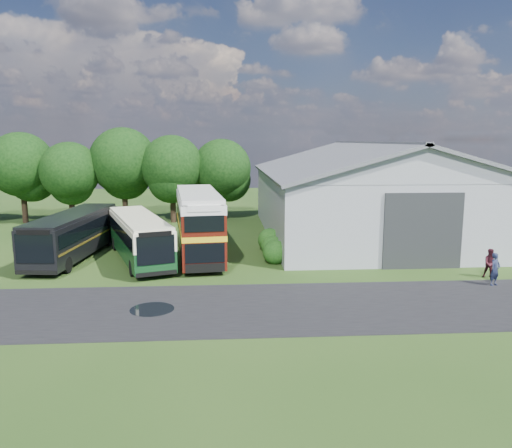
{
  "coord_description": "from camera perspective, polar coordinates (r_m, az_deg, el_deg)",
  "views": [
    {
      "loc": [
        2.09,
        -27.02,
        8.35
      ],
      "look_at": [
        4.42,
        8.0,
        2.4
      ],
      "focal_mm": 35.0,
      "sensor_mm": 36.0,
      "label": 1
    }
  ],
  "objects": [
    {
      "name": "asphalt_road",
      "position": [
        25.45,
        -1.58,
        -9.53
      ],
      "size": [
        60.0,
        8.0,
        0.02
      ],
      "primitive_type": "cube",
      "color": "black",
      "rests_on": "ground"
    },
    {
      "name": "shrub_back",
      "position": [
        38.12,
        1.57,
        -3.04
      ],
      "size": [
        1.8,
        1.8,
        1.8
      ],
      "primitive_type": "sphere",
      "color": "#194714",
      "rests_on": "ground"
    },
    {
      "name": "ground",
      "position": [
        28.36,
        -7.94,
        -7.6
      ],
      "size": [
        120.0,
        120.0,
        0.0
      ],
      "primitive_type": "plane",
      "color": "#1F3B13",
      "rests_on": "ground"
    },
    {
      "name": "shrub_mid",
      "position": [
        36.18,
        1.86,
        -3.73
      ],
      "size": [
        1.6,
        1.6,
        1.6
      ],
      "primitive_type": "sphere",
      "color": "#194714",
      "rests_on": "ground"
    },
    {
      "name": "tree_right_a",
      "position": [
        51.15,
        -9.58,
        6.5
      ],
      "size": [
        6.26,
        6.26,
        8.83
      ],
      "color": "black",
      "rests_on": "ground"
    },
    {
      "name": "bus_maroon_double",
      "position": [
        35.73,
        -6.57,
        -0.08
      ],
      "size": [
        4.03,
        11.28,
        4.74
      ],
      "rotation": [
        0.0,
        0.0,
        0.11
      ],
      "color": "black",
      "rests_on": "ground"
    },
    {
      "name": "tree_left_a",
      "position": [
        55.36,
        -25.24,
        6.15
      ],
      "size": [
        6.46,
        6.46,
        9.12
      ],
      "color": "black",
      "rests_on": "ground"
    },
    {
      "name": "tree_mid",
      "position": [
        52.84,
        -14.93,
        6.95
      ],
      "size": [
        6.8,
        6.8,
        9.6
      ],
      "color": "black",
      "rests_on": "ground"
    },
    {
      "name": "storage_shed",
      "position": [
        45.1,
        12.87,
        4.06
      ],
      "size": [
        18.8,
        24.8,
        8.15
      ],
      "color": "gray",
      "rests_on": "ground"
    },
    {
      "name": "bus_dark_single",
      "position": [
        37.72,
        -20.15,
        -1.12
      ],
      "size": [
        3.89,
        11.83,
        3.2
      ],
      "rotation": [
        0.0,
        0.0,
        -0.1
      ],
      "color": "black",
      "rests_on": "ground"
    },
    {
      "name": "bus_green_single",
      "position": [
        35.62,
        -13.23,
        -1.45
      ],
      "size": [
        6.22,
        11.59,
        3.13
      ],
      "rotation": [
        0.0,
        0.0,
        0.34
      ],
      "color": "black",
      "rests_on": "ground"
    },
    {
      "name": "shrub_front",
      "position": [
        34.24,
        2.19,
        -4.5
      ],
      "size": [
        1.7,
        1.7,
        1.7
      ],
      "primitive_type": "sphere",
      "color": "#194714",
      "rests_on": "ground"
    },
    {
      "name": "visitor_a",
      "position": [
        31.97,
        25.65,
        -4.72
      ],
      "size": [
        0.83,
        0.73,
        1.91
      ],
      "primitive_type": "imported",
      "rotation": [
        0.0,
        0.0,
        0.48
      ],
      "color": "#1C233E",
      "rests_on": "ground"
    },
    {
      "name": "visitor_b",
      "position": [
        33.59,
        25.24,
        -4.13
      ],
      "size": [
        1.03,
        0.9,
        1.8
      ],
      "primitive_type": "imported",
      "rotation": [
        0.0,
        0.0,
        -0.29
      ],
      "color": "#38121A",
      "rests_on": "ground"
    },
    {
      "name": "tree_left_b",
      "position": [
        52.82,
        -20.51,
        5.65
      ],
      "size": [
        5.78,
        5.78,
        8.16
      ],
      "color": "black",
      "rests_on": "ground"
    },
    {
      "name": "tree_right_b",
      "position": [
        51.71,
        -3.93,
        6.37
      ],
      "size": [
        5.98,
        5.98,
        8.45
      ],
      "color": "black",
      "rests_on": "ground"
    },
    {
      "name": "puddle",
      "position": [
        25.69,
        -11.8,
        -9.56
      ],
      "size": [
        2.2,
        2.2,
        0.01
      ],
      "primitive_type": "cylinder",
      "color": "black",
      "rests_on": "ground"
    }
  ]
}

